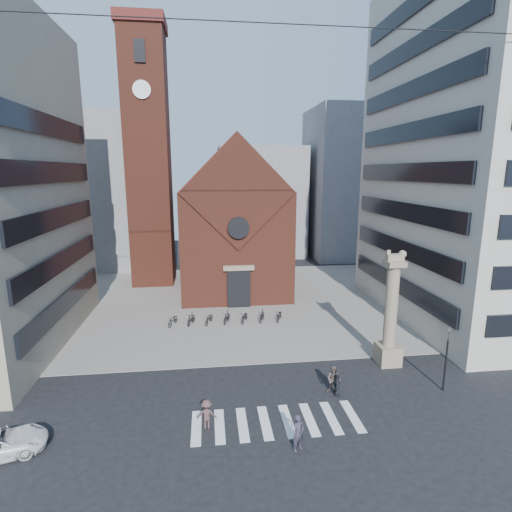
# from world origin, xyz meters

# --- Properties ---
(ground) EXTENTS (120.00, 120.00, 0.00)m
(ground) POSITION_xyz_m (0.00, 0.00, 0.00)
(ground) COLOR black
(ground) RESTS_ON ground
(piazza) EXTENTS (46.00, 30.00, 0.05)m
(piazza) POSITION_xyz_m (0.00, 19.00, 0.03)
(piazza) COLOR gray
(piazza) RESTS_ON ground
(zebra_crossing) EXTENTS (10.20, 3.20, 0.01)m
(zebra_crossing) POSITION_xyz_m (0.55, -3.00, 0.01)
(zebra_crossing) COLOR white
(zebra_crossing) RESTS_ON ground
(church) EXTENTS (12.00, 16.65, 18.00)m
(church) POSITION_xyz_m (0.00, 25.04, 7.98)
(church) COLOR brown
(church) RESTS_ON ground
(campanile) EXTENTS (5.50, 5.50, 31.20)m
(campanile) POSITION_xyz_m (-10.00, 28.00, 15.74)
(campanile) COLOR brown
(campanile) RESTS_ON ground
(building_right) EXTENTS (18.00, 22.00, 32.00)m
(building_right) POSITION_xyz_m (24.00, 12.00, 16.00)
(building_right) COLOR #B4AEA3
(building_right) RESTS_ON ground
(bg_block_left) EXTENTS (16.00, 14.00, 22.00)m
(bg_block_left) POSITION_xyz_m (-20.00, 40.00, 11.00)
(bg_block_left) COLOR gray
(bg_block_left) RESTS_ON ground
(bg_block_mid) EXTENTS (14.00, 12.00, 18.00)m
(bg_block_mid) POSITION_xyz_m (6.00, 45.00, 9.00)
(bg_block_mid) COLOR gray
(bg_block_mid) RESTS_ON ground
(bg_block_right) EXTENTS (16.00, 14.00, 24.00)m
(bg_block_right) POSITION_xyz_m (22.00, 42.00, 12.00)
(bg_block_right) COLOR gray
(bg_block_right) RESTS_ON ground
(lion_column) EXTENTS (1.63, 1.60, 8.68)m
(lion_column) POSITION_xyz_m (10.01, 3.00, 3.46)
(lion_column) COLOR gray
(lion_column) RESTS_ON ground
(traffic_light) EXTENTS (0.13, 0.16, 4.30)m
(traffic_light) POSITION_xyz_m (12.00, -1.00, 2.29)
(traffic_light) COLOR black
(traffic_light) RESTS_ON ground
(pedestrian_0) EXTENTS (0.86, 0.78, 1.96)m
(pedestrian_0) POSITION_xyz_m (1.26, -5.44, 0.98)
(pedestrian_0) COLOR #322D3F
(pedestrian_0) RESTS_ON ground
(pedestrian_1) EXTENTS (1.16, 1.12, 1.89)m
(pedestrian_1) POSITION_xyz_m (4.73, -0.47, 0.94)
(pedestrian_1) COLOR #544643
(pedestrian_1) RESTS_ON ground
(pedestrian_2) EXTENTS (0.65, 0.98, 1.54)m
(pedestrian_2) POSITION_xyz_m (4.85, -0.84, 0.77)
(pedestrian_2) COLOR #23242A
(pedestrian_2) RESTS_ON ground
(pedestrian_3) EXTENTS (1.15, 0.72, 1.71)m
(pedestrian_3) POSITION_xyz_m (-3.40, -3.07, 0.86)
(pedestrian_3) COLOR #4D3533
(pedestrian_3) RESTS_ON ground
(scooter_0) EXTENTS (1.30, 2.06, 1.02)m
(scooter_0) POSITION_xyz_m (-6.51, 12.54, 0.56)
(scooter_0) COLOR black
(scooter_0) RESTS_ON piazza
(scooter_1) EXTENTS (1.14, 1.95, 1.13)m
(scooter_1) POSITION_xyz_m (-4.83, 12.54, 0.62)
(scooter_1) COLOR black
(scooter_1) RESTS_ON piazza
(scooter_2) EXTENTS (1.30, 2.06, 1.02)m
(scooter_2) POSITION_xyz_m (-3.16, 12.54, 0.56)
(scooter_2) COLOR black
(scooter_2) RESTS_ON piazza
(scooter_3) EXTENTS (1.14, 1.95, 1.13)m
(scooter_3) POSITION_xyz_m (-1.49, 12.54, 0.62)
(scooter_3) COLOR black
(scooter_3) RESTS_ON piazza
(scooter_4) EXTENTS (1.30, 2.06, 1.02)m
(scooter_4) POSITION_xyz_m (0.18, 12.54, 0.56)
(scooter_4) COLOR black
(scooter_4) RESTS_ON piazza
(scooter_5) EXTENTS (1.14, 1.95, 1.13)m
(scooter_5) POSITION_xyz_m (1.86, 12.54, 0.62)
(scooter_5) COLOR black
(scooter_5) RESTS_ON piazza
(scooter_6) EXTENTS (1.30, 2.06, 1.02)m
(scooter_6) POSITION_xyz_m (3.53, 12.54, 0.56)
(scooter_6) COLOR black
(scooter_6) RESTS_ON piazza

